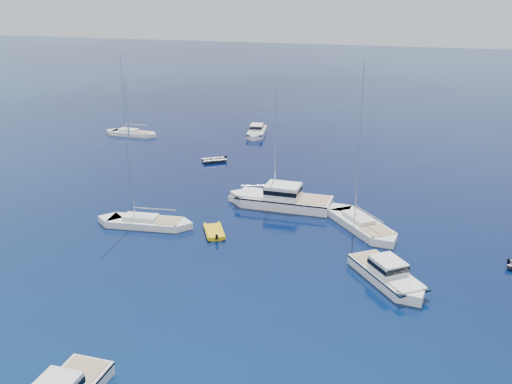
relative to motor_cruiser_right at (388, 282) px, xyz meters
The scene contains 10 objects.
ground 16.94m from the motor_cruiser_right, 137.94° to the right, with size 400.00×400.00×0.00m, color navy.
motor_cruiser_right is the anchor object (origin of this frame).
motor_cruiser_centre 18.99m from the motor_cruiser_right, 131.18° to the left, with size 3.70×12.08×3.17m, color white, non-canonical shape.
motor_cruiser_horizon 49.73m from the motor_cruiser_right, 118.43° to the left, with size 2.54×8.29×2.18m, color white, non-canonical shape.
sailboat_mid_r 11.17m from the motor_cruiser_right, 107.96° to the left, with size 2.97×11.43×16.80m, color silver, non-canonical shape.
sailboat_mid_l 24.75m from the motor_cruiser_right, 167.80° to the left, with size 2.69×10.35×15.21m, color white, non-canonical shape.
sailboat_centre 21.18m from the motor_cruiser_right, 132.85° to the left, with size 2.31×8.89×13.06m, color silver, non-canonical shape.
sailboat_far_l 57.34m from the motor_cruiser_right, 138.24° to the left, with size 2.39×9.21×13.53m, color white, non-canonical shape.
tender_yellow 17.67m from the motor_cruiser_right, 162.76° to the left, with size 2.11×3.88×0.95m, color yellow, non-canonical shape.
tender_grey_far 37.55m from the motor_cruiser_right, 131.94° to the left, with size 1.85×3.31×0.95m, color black, non-canonical shape.
Camera 1 is at (14.14, -32.77, 23.01)m, focal length 41.59 mm.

